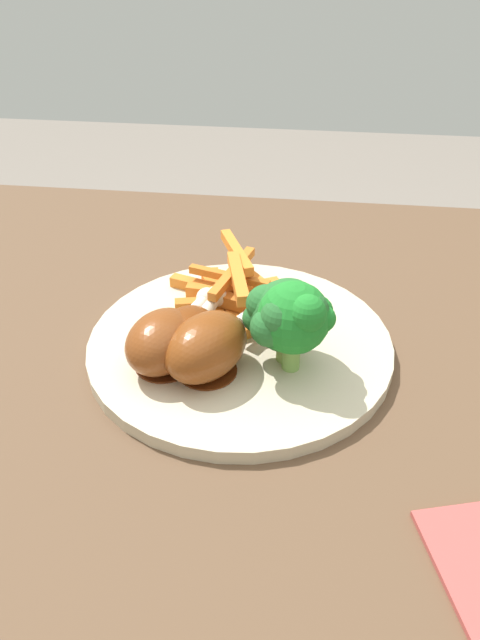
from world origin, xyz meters
TOP-DOWN VIEW (x-y plane):
  - dining_table at (0.00, 0.00)m, footprint 0.94×0.76m
  - dinner_plate at (0.08, -0.05)m, footprint 0.26×0.26m
  - broccoli_floret_front at (0.03, -0.02)m, footprint 0.06×0.06m
  - broccoli_floret_middle at (0.04, -0.03)m, footprint 0.07×0.07m
  - carrot_fries_pile at (0.09, -0.11)m, footprint 0.12×0.14m
  - chicken_drumstick_near at (0.14, -0.02)m, footprint 0.07×0.12m
  - chicken_drumstick_far at (0.10, -0.01)m, footprint 0.09×0.12m
  - chicken_drumstick_extra at (0.12, -0.03)m, footprint 0.06×0.11m

SIDE VIEW (x-z plane):
  - dining_table at x=0.00m, z-range 0.24..0.98m
  - dinner_plate at x=0.08m, z-range 0.73..0.74m
  - carrot_fries_pile at x=0.09m, z-range 0.74..0.78m
  - chicken_drumstick_extra at x=0.12m, z-range 0.74..0.79m
  - chicken_drumstick_near at x=0.14m, z-range 0.74..0.79m
  - chicken_drumstick_far at x=0.10m, z-range 0.74..0.79m
  - broccoli_floret_middle at x=0.04m, z-range 0.75..0.83m
  - broccoli_floret_front at x=0.03m, z-range 0.75..0.83m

